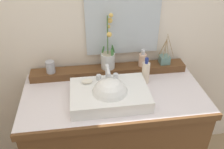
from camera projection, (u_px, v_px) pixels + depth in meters
The scene contains 11 objects.
wall_back at pixel (106, 18), 1.73m from camera, with size 2.96×0.20×2.46m, color beige.
vanity_cabinet at pixel (114, 138), 1.83m from camera, with size 1.18×0.60×0.88m.
back_ledge at pixel (109, 70), 1.77m from camera, with size 1.11×0.11×0.05m, color brown.
sink_basin at pixel (110, 95), 1.50m from camera, with size 0.48×0.33×0.26m.
soap_bar at pixel (87, 81), 1.54m from camera, with size 0.07×0.04×0.02m, color silver.
potted_plant at pixel (108, 57), 1.71m from camera, with size 0.11×0.10×0.40m.
soap_dispenser at pixel (143, 59), 1.75m from camera, with size 0.06×0.06×0.13m.
tumbler_cup at pixel (50, 67), 1.68m from camera, with size 0.06×0.06×0.09m, color #9D9EA3.
reed_diffuser at pixel (164, 59), 1.79m from camera, with size 0.12×0.08×0.23m.
lotion_bottle at pixel (146, 72), 1.65m from camera, with size 0.05×0.06×0.19m.
mirror at pixel (123, 12), 1.61m from camera, with size 0.51×0.02×0.60m, color silver.
Camera 1 is at (-0.19, -1.26, 1.84)m, focal length 39.19 mm.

